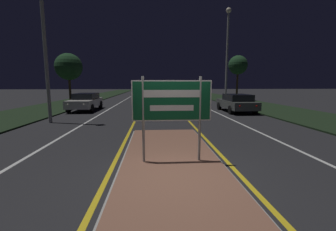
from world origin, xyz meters
name	(u,v)px	position (x,y,z in m)	size (l,w,h in m)	color
ground_plane	(174,174)	(0.00, 0.00, 0.00)	(160.00, 160.00, 0.00)	#232326
median_island	(172,163)	(0.00, 0.66, 0.04)	(2.72, 8.19, 0.10)	#999993
verge_left	(71,103)	(-9.50, 20.00, 0.04)	(5.00, 100.00, 0.08)	black
verge_right	(241,102)	(9.50, 20.00, 0.04)	(5.00, 100.00, 0.08)	black
centre_line_yellow_left	(145,100)	(-1.55, 25.00, 0.00)	(0.12, 70.00, 0.01)	gold
centre_line_yellow_right	(168,99)	(1.55, 25.00, 0.00)	(0.12, 70.00, 0.01)	gold
lane_line_white_left	(125,100)	(-4.20, 25.00, 0.00)	(0.12, 70.00, 0.01)	silver
lane_line_white_right	(188,99)	(4.20, 25.00, 0.00)	(0.12, 70.00, 0.01)	silver
edge_line_white_left	(102,100)	(-7.20, 25.00, 0.00)	(0.10, 70.00, 0.01)	silver
edge_line_white_right	(210,99)	(7.20, 25.00, 0.00)	(0.10, 70.00, 0.01)	silver
highway_sign	(172,104)	(0.00, 0.66, 1.63)	(2.05, 0.07, 2.23)	#9E9E99
streetlight_left_near	(42,8)	(-6.14, 7.50, 5.96)	(0.47, 0.47, 9.87)	#9E9E99
streetlight_right_near	(227,46)	(6.32, 15.72, 5.49)	(0.48, 0.48, 8.86)	#9E9E99
car_receding_0	(236,103)	(5.81, 11.52, 0.71)	(1.97, 4.50, 1.34)	#4C514C
car_receding_1	(179,94)	(2.90, 23.85, 0.75)	(1.88, 4.36, 1.43)	silver
car_approaching_0	(86,101)	(-5.90, 13.29, 0.72)	(1.91, 4.58, 1.36)	silver
roadside_palm_left	(69,67)	(-9.12, 19.00, 3.82)	(2.72, 2.72, 5.12)	#4C3823
roadside_palm_right	(238,65)	(9.82, 22.14, 4.32)	(2.29, 2.29, 5.42)	#4C3823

